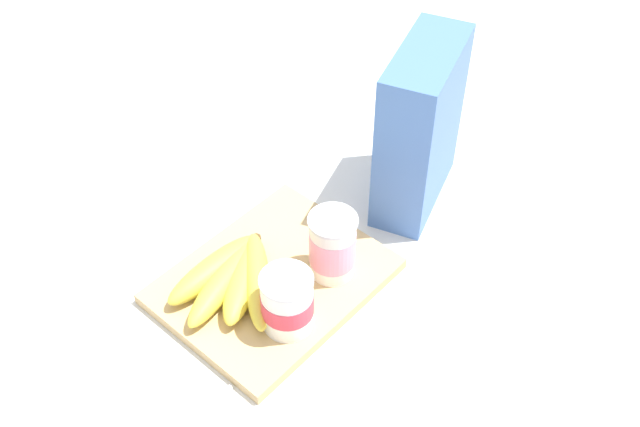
{
  "coord_description": "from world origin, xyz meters",
  "views": [
    {
      "loc": [
        0.45,
        0.48,
        0.79
      ],
      "look_at": [
        -0.09,
        0.0,
        0.07
      ],
      "focal_mm": 42.24,
      "sensor_mm": 36.0,
      "label": 1
    }
  ],
  "objects_px": {
    "cutting_board": "(273,281)",
    "banana_bunch": "(236,277)",
    "cereal_box": "(420,129)",
    "yogurt_cup_back": "(287,302)",
    "spoon": "(166,425)",
    "yogurt_cup_front": "(332,246)"
  },
  "relations": [
    {
      "from": "yogurt_cup_back",
      "to": "cutting_board",
      "type": "bearing_deg",
      "value": -121.7
    },
    {
      "from": "cereal_box",
      "to": "banana_bunch",
      "type": "bearing_deg",
      "value": 150.96
    },
    {
      "from": "yogurt_cup_back",
      "to": "banana_bunch",
      "type": "xyz_separation_m",
      "value": [
        0.0,
        -0.09,
        -0.02
      ]
    },
    {
      "from": "spoon",
      "to": "cereal_box",
      "type": "bearing_deg",
      "value": -177.28
    },
    {
      "from": "yogurt_cup_back",
      "to": "banana_bunch",
      "type": "height_order",
      "value": "yogurt_cup_back"
    },
    {
      "from": "banana_bunch",
      "to": "cutting_board",
      "type": "bearing_deg",
      "value": 149.61
    },
    {
      "from": "yogurt_cup_front",
      "to": "yogurt_cup_back",
      "type": "xyz_separation_m",
      "value": [
        0.1,
        0.02,
        -0.01
      ]
    },
    {
      "from": "cutting_board",
      "to": "yogurt_cup_back",
      "type": "height_order",
      "value": "yogurt_cup_back"
    },
    {
      "from": "cutting_board",
      "to": "yogurt_cup_front",
      "type": "xyz_separation_m",
      "value": [
        -0.06,
        0.05,
        0.06
      ]
    },
    {
      "from": "cutting_board",
      "to": "yogurt_cup_back",
      "type": "relative_size",
      "value": 3.4
    },
    {
      "from": "spoon",
      "to": "yogurt_cup_front",
      "type": "bearing_deg",
      "value": -178.99
    },
    {
      "from": "yogurt_cup_back",
      "to": "banana_bunch",
      "type": "relative_size",
      "value": 0.47
    },
    {
      "from": "yogurt_cup_back",
      "to": "spoon",
      "type": "relative_size",
      "value": 0.64
    },
    {
      "from": "cutting_board",
      "to": "cereal_box",
      "type": "relative_size",
      "value": 1.14
    },
    {
      "from": "cutting_board",
      "to": "banana_bunch",
      "type": "relative_size",
      "value": 1.6
    },
    {
      "from": "cereal_box",
      "to": "spoon",
      "type": "bearing_deg",
      "value": 164.11
    },
    {
      "from": "cutting_board",
      "to": "spoon",
      "type": "relative_size",
      "value": 2.16
    },
    {
      "from": "yogurt_cup_front",
      "to": "spoon",
      "type": "relative_size",
      "value": 0.73
    },
    {
      "from": "yogurt_cup_back",
      "to": "spoon",
      "type": "bearing_deg",
      "value": -3.25
    },
    {
      "from": "cutting_board",
      "to": "spoon",
      "type": "height_order",
      "value": "cutting_board"
    },
    {
      "from": "yogurt_cup_front",
      "to": "cereal_box",
      "type": "bearing_deg",
      "value": -174.84
    },
    {
      "from": "cutting_board",
      "to": "cereal_box",
      "type": "distance_m",
      "value": 0.3
    }
  ]
}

